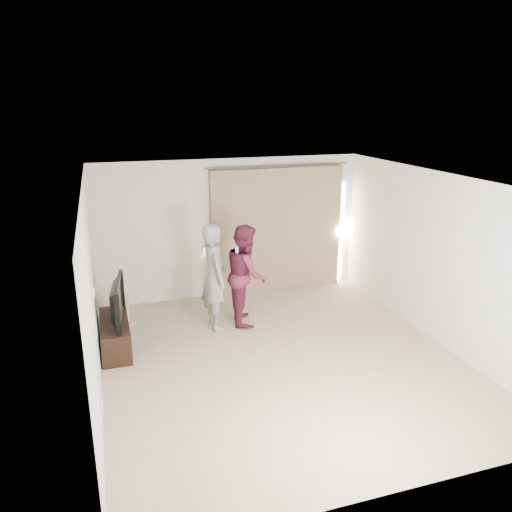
{
  "coord_description": "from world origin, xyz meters",
  "views": [
    {
      "loc": [
        -2.29,
        -6.05,
        3.59
      ],
      "look_at": [
        -0.0,
        1.2,
        1.22
      ],
      "focal_mm": 35.0,
      "sensor_mm": 36.0,
      "label": 1
    }
  ],
  "objects_px": {
    "tv_console": "(115,335)",
    "tv": "(112,301)",
    "person_woman": "(246,274)",
    "person_man": "(215,277)"
  },
  "relations": [
    {
      "from": "tv_console",
      "to": "tv",
      "type": "xyz_separation_m",
      "value": [
        0.0,
        0.0,
        0.54
      ]
    },
    {
      "from": "tv_console",
      "to": "person_woman",
      "type": "relative_size",
      "value": 0.71
    },
    {
      "from": "person_woman",
      "to": "tv",
      "type": "bearing_deg",
      "value": -170.04
    },
    {
      "from": "person_man",
      "to": "person_woman",
      "type": "xyz_separation_m",
      "value": [
        0.55,
        0.07,
        -0.03
      ]
    },
    {
      "from": "tv",
      "to": "person_woman",
      "type": "height_order",
      "value": "person_woman"
    },
    {
      "from": "person_man",
      "to": "tv",
      "type": "bearing_deg",
      "value": -169.29
    },
    {
      "from": "tv_console",
      "to": "person_woman",
      "type": "distance_m",
      "value": 2.28
    },
    {
      "from": "tv_console",
      "to": "tv",
      "type": "height_order",
      "value": "tv"
    },
    {
      "from": "tv",
      "to": "person_man",
      "type": "relative_size",
      "value": 0.62
    },
    {
      "from": "tv_console",
      "to": "tv",
      "type": "relative_size",
      "value": 1.11
    }
  ]
}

